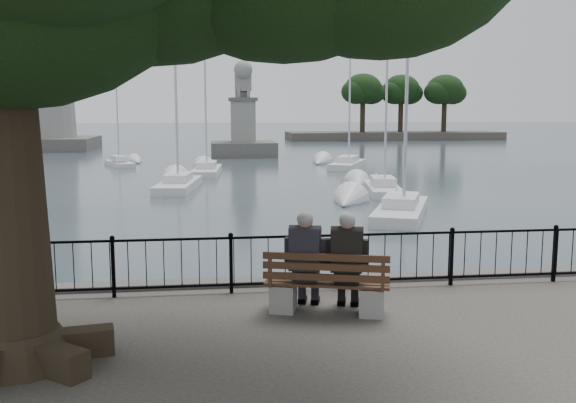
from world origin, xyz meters
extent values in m
cube|color=#484440|center=(0.00, 3.00, -0.50)|extent=(200.00, 0.40, 1.20)
plane|color=#2B383F|center=(0.00, 103.00, -1.00)|extent=(260.00, 260.00, 0.00)
cube|color=black|center=(0.00, 2.50, 0.98)|extent=(22.00, 0.04, 0.04)
cube|color=black|center=(0.00, 2.50, 0.15)|extent=(22.00, 0.04, 0.04)
cube|color=slate|center=(-0.22, 1.40, 0.22)|extent=(0.50, 0.57, 0.45)
cube|color=slate|center=(1.13, 1.01, 0.22)|extent=(0.50, 0.57, 0.45)
cube|color=#362114|center=(0.46, 1.21, 0.49)|extent=(2.01, 1.05, 0.04)
cube|color=#362114|center=(0.38, 0.93, 0.81)|extent=(1.88, 0.58, 0.43)
cube|color=black|center=(0.13, 1.31, 0.61)|extent=(0.46, 0.42, 0.26)
cube|color=black|center=(0.10, 1.20, 1.02)|extent=(0.53, 0.38, 0.65)
sphere|color=tan|center=(0.11, 1.24, 1.48)|extent=(0.25, 0.25, 0.25)
ellipsoid|color=gray|center=(0.10, 1.22, 1.51)|extent=(0.26, 0.26, 0.22)
cube|color=black|center=(0.21, 1.61, 0.24)|extent=(0.46, 0.55, 0.49)
cube|color=black|center=(0.75, 1.13, 0.61)|extent=(0.46, 0.42, 0.26)
cube|color=black|center=(0.72, 1.02, 1.02)|extent=(0.53, 0.38, 0.65)
sphere|color=tan|center=(0.73, 1.06, 1.48)|extent=(0.25, 0.25, 0.25)
ellipsoid|color=gray|center=(0.73, 1.04, 1.51)|extent=(0.26, 0.26, 0.22)
cube|color=black|center=(0.84, 1.43, 0.24)|extent=(0.46, 0.55, 0.49)
cone|color=black|center=(-3.79, -0.28, 0.22)|extent=(1.52, 1.52, 0.45)
cone|color=black|center=(-3.79, -0.28, 2.67)|extent=(0.98, 0.98, 5.35)
cube|color=#484440|center=(-18.00, 62.00, -0.40)|extent=(9.81, 9.81, 1.40)
cone|color=slate|center=(-18.00, 62.00, 11.77)|extent=(6.28, 6.28, 23.55)
cube|color=#484440|center=(2.00, 50.00, -0.40)|extent=(5.78, 5.78, 1.40)
cube|color=slate|center=(2.00, 50.00, 2.03)|extent=(2.12, 2.50, 3.86)
cube|color=#484440|center=(2.00, 50.00, 4.11)|extent=(2.50, 2.88, 0.30)
cube|color=slate|center=(2.00, 50.29, 4.93)|extent=(1.25, 2.12, 1.35)
cube|color=slate|center=(2.00, 49.33, 5.60)|extent=(1.45, 0.96, 1.54)
sphere|color=slate|center=(2.00, 48.94, 6.67)|extent=(1.64, 1.64, 1.64)
cube|color=silver|center=(-2.87, 25.73, -0.90)|extent=(2.47, 6.29, 0.68)
cube|color=silver|center=(-2.87, 25.73, -0.40)|extent=(1.56, 2.63, 0.51)
cylinder|color=silver|center=(-2.87, 25.39, 5.17)|extent=(0.14, 0.14, 11.55)
cube|color=silver|center=(6.21, 15.78, -0.90)|extent=(3.95, 6.33, 0.68)
cube|color=silver|center=(6.21, 15.78, -0.40)|extent=(2.12, 2.79, 0.51)
cylinder|color=silver|center=(6.21, 15.44, 5.20)|extent=(0.14, 0.14, 11.60)
cube|color=silver|center=(7.46, 22.86, -0.90)|extent=(2.38, 5.64, 0.61)
cube|color=silver|center=(7.46, 22.86, -0.40)|extent=(1.46, 2.38, 0.46)
cylinder|color=silver|center=(7.46, 22.55, 3.56)|extent=(0.12, 0.12, 8.32)
cube|color=silver|center=(-1.36, 33.63, -0.90)|extent=(2.11, 5.99, 0.65)
cube|color=silver|center=(-1.36, 33.63, -0.40)|extent=(1.39, 2.48, 0.49)
cylinder|color=silver|center=(-1.36, 33.30, 5.28)|extent=(0.13, 0.13, 11.76)
cube|color=silver|center=(8.86, 37.22, -0.90)|extent=(4.04, 6.27, 0.68)
cube|color=silver|center=(8.86, 37.22, -0.40)|extent=(2.15, 2.78, 0.51)
cylinder|color=silver|center=(8.86, 36.88, 4.85)|extent=(0.14, 0.14, 10.89)
cube|color=silver|center=(-7.79, 40.51, -0.90)|extent=(2.82, 4.75, 0.51)
cube|color=silver|center=(-7.79, 40.51, -0.40)|extent=(1.54, 2.08, 0.38)
cylinder|color=silver|center=(-7.79, 40.25, 4.29)|extent=(0.10, 0.10, 9.78)
cube|color=#3B3632|center=(25.00, 80.00, -0.50)|extent=(30.00, 8.00, 1.20)
cylinder|color=black|center=(20.00, 78.00, 2.00)|extent=(0.70, 0.70, 4.00)
ellipsoid|color=black|center=(20.00, 78.00, 6.00)|extent=(5.20, 5.20, 4.16)
cylinder|color=black|center=(26.00, 80.00, 2.00)|extent=(0.70, 0.70, 4.00)
ellipsoid|color=black|center=(26.00, 80.00, 6.00)|extent=(5.20, 5.20, 4.16)
cylinder|color=black|center=(32.00, 79.00, 2.00)|extent=(0.70, 0.70, 4.00)
ellipsoid|color=black|center=(32.00, 79.00, 6.00)|extent=(5.20, 5.20, 4.16)
camera|label=1|loc=(-1.40, -8.42, 3.18)|focal=40.00mm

